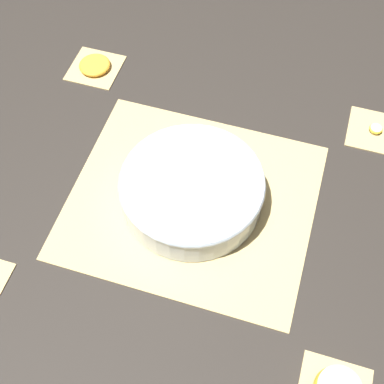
{
  "coord_description": "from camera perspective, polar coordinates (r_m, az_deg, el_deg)",
  "views": [
    {
      "loc": [
        -0.17,
        0.56,
        0.95
      ],
      "look_at": [
        0.0,
        0.0,
        0.03
      ],
      "focal_mm": 50.0,
      "sensor_mm": 36.0,
      "label": 1
    }
  ],
  "objects": [
    {
      "name": "coaster_mat_near_left",
      "position": [
        1.29,
        18.93,
        6.19
      ],
      "size": [
        0.12,
        0.12,
        0.01
      ],
      "color": "#D6B775",
      "rests_on": "ground_plane"
    },
    {
      "name": "banana_coin_single",
      "position": [
        1.28,
        19.02,
        6.39
      ],
      "size": [
        0.03,
        0.03,
        0.01
      ],
      "color": "#F7EFC6",
      "rests_on": "coaster_mat_near_left"
    },
    {
      "name": "orange_slice_whole",
      "position": [
        1.37,
        -10.34,
        13.16
      ],
      "size": [
        0.08,
        0.08,
        0.01
      ],
      "color": "#F9A338",
      "rests_on": "coaster_mat_near_right"
    },
    {
      "name": "ground_plane",
      "position": [
        1.11,
        -0.0,
        -0.96
      ],
      "size": [
        6.0,
        6.0,
        0.0
      ],
      "primitive_type": "plane",
      "color": "#2D2823"
    },
    {
      "name": "fruit_salad_bowl",
      "position": [
        1.08,
        -0.02,
        0.33
      ],
      "size": [
        0.29,
        0.29,
        0.07
      ],
      "color": "silver",
      "rests_on": "bamboo_mat_center"
    },
    {
      "name": "bamboo_mat_center",
      "position": [
        1.11,
        -0.0,
        -0.88
      ],
      "size": [
        0.5,
        0.44,
        0.01
      ],
      "color": "#D6B775",
      "rests_on": "ground_plane"
    },
    {
      "name": "coaster_mat_near_right",
      "position": [
        1.38,
        -10.29,
        12.93
      ],
      "size": [
        0.12,
        0.12,
        0.01
      ],
      "color": "#D6B775",
      "rests_on": "ground_plane"
    }
  ]
}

